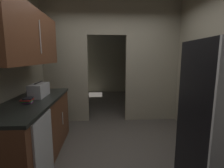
{
  "coord_description": "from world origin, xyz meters",
  "views": [
    {
      "loc": [
        -0.21,
        -2.24,
        1.51
      ],
      "look_at": [
        -0.04,
        0.88,
        1.01
      ],
      "focal_mm": 26.5,
      "sensor_mm": 36.0,
      "label": 1
    }
  ],
  "objects": [
    {
      "name": "upper_cabinet_counterside",
      "position": [
        -1.24,
        0.12,
        1.79
      ],
      "size": [
        0.36,
        1.66,
        0.74
      ],
      "color": "brown"
    },
    {
      "name": "dishwasher",
      "position": [
        -0.91,
        -0.39,
        0.42
      ],
      "size": [
        0.02,
        0.56,
        0.85
      ],
      "color": "#B7BABC",
      "rests_on": "ground"
    },
    {
      "name": "kitchen_partition",
      "position": [
        0.03,
        1.66,
        1.49
      ],
      "size": [
        3.14,
        0.12,
        2.79
      ],
      "color": "gray",
      "rests_on": "ground"
    },
    {
      "name": "boombox",
      "position": [
        -1.21,
        0.35,
        1.01
      ],
      "size": [
        0.21,
        0.43,
        0.23
      ],
      "color": "#B2B2B7",
      "rests_on": "lower_cabinet_run"
    },
    {
      "name": "lower_cabinet_run",
      "position": [
        -1.24,
        0.12,
        0.46
      ],
      "size": [
        0.67,
        1.84,
        0.91
      ],
      "color": "brown",
      "rests_on": "ground"
    },
    {
      "name": "adjoining_room_shell",
      "position": [
        0.0,
        3.9,
        1.4
      ],
      "size": [
        3.14,
        3.46,
        2.79
      ],
      "color": "gray",
      "rests_on": "ground"
    },
    {
      "name": "ground",
      "position": [
        0.0,
        0.0,
        0.0
      ],
      "size": [
        20.0,
        20.0,
        0.0
      ],
      "primitive_type": "plane",
      "color": "#47423D"
    },
    {
      "name": "book_stack",
      "position": [
        -1.23,
        -0.02,
        0.95
      ],
      "size": [
        0.15,
        0.15,
        0.08
      ],
      "color": "#8C3893",
      "rests_on": "lower_cabinet_run"
    }
  ]
}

